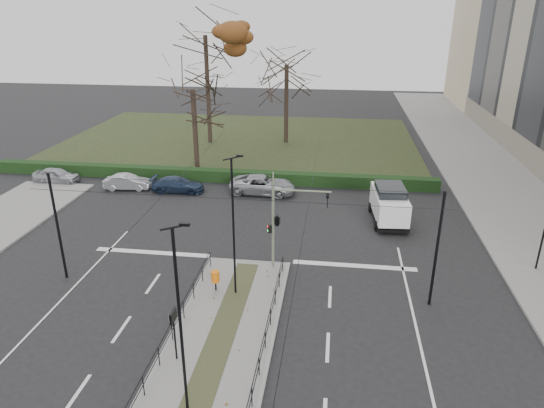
{
  "coord_description": "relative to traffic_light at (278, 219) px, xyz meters",
  "views": [
    {
      "loc": [
        4.6,
        -19.29,
        13.65
      ],
      "look_at": [
        1.08,
        6.71,
        3.01
      ],
      "focal_mm": 32.0,
      "sensor_mm": 36.0,
      "label": 1
    }
  ],
  "objects": [
    {
      "name": "hedge",
      "position": [
        -7.73,
        14.1,
        -2.54
      ],
      "size": [
        38.0,
        1.0,
        1.0
      ],
      "primitive_type": "cube",
      "color": "black",
      "rests_on": "ground"
    },
    {
      "name": "rust_tree",
      "position": [
        -10.68,
        26.24,
        8.05
      ],
      "size": [
        9.35,
        9.35,
        14.48
      ],
      "color": "black",
      "rests_on": "park"
    },
    {
      "name": "traffic_light",
      "position": [
        0.0,
        0.0,
        0.0
      ],
      "size": [
        3.39,
        1.95,
        4.99
      ],
      "color": "#68765B",
      "rests_on": "median_island"
    },
    {
      "name": "streetlamp_median_near",
      "position": [
        -1.98,
        -10.8,
        0.87
      ],
      "size": [
        0.62,
        0.13,
        7.42
      ],
      "color": "black",
      "rests_on": "median_island"
    },
    {
      "name": "median_railing",
      "position": [
        -1.73,
        -7.1,
        -2.07
      ],
      "size": [
        4.14,
        13.24,
        0.92
      ],
      "color": "black",
      "rests_on": "median_island"
    },
    {
      "name": "streetlamp_median_far",
      "position": [
        -1.81,
        -2.98,
        0.82
      ],
      "size": [
        0.61,
        0.12,
        7.32
      ],
      "color": "black",
      "rests_on": "median_island"
    },
    {
      "name": "ground",
      "position": [
        -1.73,
        -4.5,
        -3.04
      ],
      "size": [
        140.0,
        140.0,
        0.0
      ],
      "primitive_type": "plane",
      "color": "black",
      "rests_on": "ground"
    },
    {
      "name": "parked_car_first",
      "position": [
        -20.2,
        11.89,
        -2.4
      ],
      "size": [
        3.78,
        1.54,
        1.28
      ],
      "primitive_type": "imported",
      "rotation": [
        0.0,
        0.0,
        1.58
      ],
      "color": "#9FA1A7",
      "rests_on": "ground"
    },
    {
      "name": "info_panel",
      "position": [
        -3.24,
        -8.24,
        -1.07
      ],
      "size": [
        0.13,
        0.61,
        2.34
      ],
      "color": "black",
      "rests_on": "median_island"
    },
    {
      "name": "sidewalk_east",
      "position": [
        16.27,
        17.5,
        -2.97
      ],
      "size": [
        8.0,
        90.0,
        0.14
      ],
      "primitive_type": "cube",
      "color": "slate",
      "rests_on": "ground"
    },
    {
      "name": "median_island",
      "position": [
        -1.73,
        -7.0,
        -2.97
      ],
      "size": [
        4.4,
        15.0,
        0.14
      ],
      "primitive_type": "cube",
      "color": "slate",
      "rests_on": "ground"
    },
    {
      "name": "parked_car_fourth",
      "position": [
        -2.68,
        11.72,
        -2.33
      ],
      "size": [
        5.24,
        2.6,
        1.43
      ],
      "primitive_type": "imported",
      "rotation": [
        0.0,
        0.0,
        1.53
      ],
      "color": "#9FA1A7",
      "rests_on": "ground"
    },
    {
      "name": "park",
      "position": [
        -7.73,
        27.5,
        -2.99
      ],
      "size": [
        38.0,
        26.0,
        0.1
      ],
      "primitive_type": "cube",
      "color": "#233018",
      "rests_on": "ground"
    },
    {
      "name": "bare_tree_center",
      "position": [
        -2.53,
        27.34,
        4.62
      ],
      "size": [
        7.44,
        7.44,
        10.84
      ],
      "color": "black",
      "rests_on": "park"
    },
    {
      "name": "litter_bin",
      "position": [
        -2.88,
        -2.89,
        -2.12
      ],
      "size": [
        0.43,
        0.43,
        1.1
      ],
      "color": "black",
      "rests_on": "median_island"
    },
    {
      "name": "catenary",
      "position": [
        -1.73,
        -2.88,
        0.38
      ],
      "size": [
        20.0,
        34.0,
        6.0
      ],
      "color": "black",
      "rests_on": "ground"
    },
    {
      "name": "parked_car_second",
      "position": [
        -13.66,
        11.18,
        -2.44
      ],
      "size": [
        3.81,
        1.72,
        1.21
      ],
      "primitive_type": "imported",
      "rotation": [
        0.0,
        0.0,
        1.69
      ],
      "color": "#9FA1A7",
      "rests_on": "ground"
    },
    {
      "name": "parked_car_third",
      "position": [
        -9.44,
        11.16,
        -2.44
      ],
      "size": [
        4.22,
        1.85,
        1.21
      ],
      "primitive_type": "imported",
      "rotation": [
        0.0,
        0.0,
        1.61
      ],
      "color": "#1E2D46",
      "rests_on": "ground"
    },
    {
      "name": "bare_tree_near",
      "position": [
        -9.54,
        17.1,
        3.57
      ],
      "size": [
        6.2,
        6.2,
        9.34
      ],
      "color": "black",
      "rests_on": "park"
    },
    {
      "name": "white_van",
      "position": [
        6.68,
        7.57,
        -1.72
      ],
      "size": [
        2.48,
        4.97,
        2.55
      ],
      "color": "white",
      "rests_on": "ground"
    }
  ]
}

